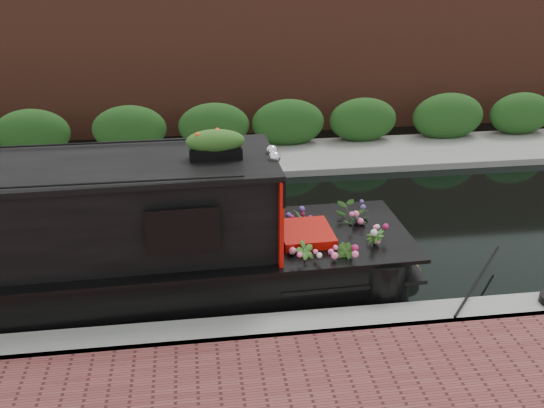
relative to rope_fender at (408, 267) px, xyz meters
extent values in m
plane|color=black|center=(-3.14, 1.81, -0.16)|extent=(80.00, 80.00, 0.00)
cube|color=gray|center=(-3.14, -1.49, -0.16)|extent=(40.00, 0.60, 0.50)
cube|color=gray|center=(-3.14, 6.01, -0.16)|extent=(40.00, 2.40, 0.34)
cube|color=#1D4416|center=(-3.14, 6.91, -0.16)|extent=(40.00, 1.10, 2.80)
cube|color=brown|center=(-3.14, 9.01, -0.16)|extent=(40.00, 1.00, 8.00)
cube|color=#AF0E07|center=(-2.38, 0.00, 1.35)|extent=(0.11, 1.86, 1.44)
cube|color=black|center=(-3.79, -0.95, 1.43)|extent=(0.96, 0.06, 0.58)
cube|color=#AF0E07|center=(-1.83, 0.00, 0.58)|extent=(0.87, 0.98, 0.53)
sphere|color=silver|center=(-2.37, -0.15, 2.19)|extent=(0.19, 0.19, 0.19)
sphere|color=silver|center=(-2.37, 0.15, 2.19)|extent=(0.19, 0.19, 0.19)
cube|color=black|center=(-3.25, 0.00, 2.24)|extent=(0.80, 0.27, 0.18)
ellipsoid|color=#E54D19|center=(-3.25, 0.00, 2.46)|extent=(0.88, 0.28, 0.26)
imported|color=#315F1F|center=(-1.96, -0.70, 0.65)|extent=(0.43, 0.40, 0.67)
imported|color=#315F1F|center=(-1.33, -0.77, 0.62)|extent=(0.42, 0.42, 0.60)
imported|color=#315F1F|center=(-0.87, 0.54, 0.65)|extent=(0.61, 0.53, 0.67)
imported|color=#315F1F|center=(-0.76, -0.35, 0.63)|extent=(0.43, 0.43, 0.62)
imported|color=#315F1F|center=(-1.81, 0.72, 0.60)|extent=(0.21, 0.30, 0.56)
cylinder|color=olive|center=(0.00, 0.00, 0.00)|extent=(0.32, 0.42, 0.32)
camera|label=1|loc=(-3.58, -8.74, 5.32)|focal=40.00mm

